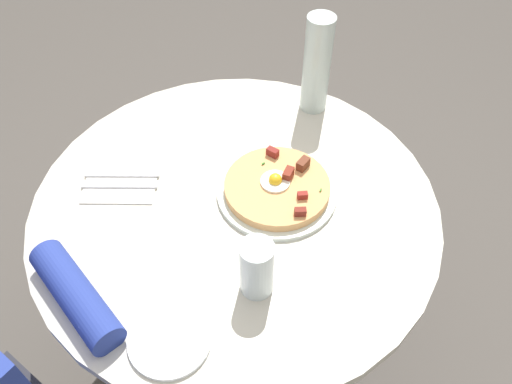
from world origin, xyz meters
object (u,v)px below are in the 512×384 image
object	(u,v)px
water_bottle	(317,65)
fork	(122,175)
dining_table	(237,245)
salt_shaker	(89,329)
bread_plate	(170,339)
water_glass	(257,268)
knife	(119,186)
breakfast_pizza	(278,186)
pizza_plate	(277,192)

from	to	relation	value
water_bottle	fork	bearing A→B (deg)	65.73
dining_table	salt_shaker	distance (m)	0.46
dining_table	salt_shaker	world-z (taller)	salt_shaker
dining_table	bread_plate	size ratio (longest dim) A/B	5.95
water_glass	salt_shaker	xyz separation A→B (m)	(0.19, 0.27, -0.04)
water_bottle	salt_shaker	bearing A→B (deg)	92.09
water_bottle	salt_shaker	world-z (taller)	water_bottle
dining_table	water_bottle	bearing A→B (deg)	-83.93
knife	water_bottle	size ratio (longest dim) A/B	0.67
breakfast_pizza	salt_shaker	size ratio (longest dim) A/B	4.92
dining_table	breakfast_pizza	distance (m)	0.22
pizza_plate	salt_shaker	distance (m)	0.51
dining_table	bread_plate	distance (m)	0.40
bread_plate	water_glass	bearing A→B (deg)	-107.89
pizza_plate	breakfast_pizza	bearing A→B (deg)	-102.32
dining_table	knife	distance (m)	0.33
water_glass	salt_shaker	world-z (taller)	water_glass
breakfast_pizza	bread_plate	xyz separation A→B (m)	(-0.05, 0.42, -0.02)
breakfast_pizza	pizza_plate	bearing A→B (deg)	77.68
bread_plate	knife	world-z (taller)	bread_plate
fork	water_bottle	world-z (taller)	water_bottle
salt_shaker	water_glass	bearing A→B (deg)	-124.63
bread_plate	fork	world-z (taller)	bread_plate
water_bottle	bread_plate	bearing A→B (deg)	101.86
water_glass	water_bottle	distance (m)	0.59
dining_table	pizza_plate	bearing A→B (deg)	-128.14
knife	bread_plate	bearing A→B (deg)	113.37
water_bottle	salt_shaker	size ratio (longest dim) A/B	5.39
dining_table	water_bottle	distance (m)	0.51
water_bottle	water_glass	bearing A→B (deg)	111.54
knife	pizza_plate	bearing A→B (deg)	177.78
fork	water_glass	bearing A→B (deg)	137.40
breakfast_pizza	salt_shaker	xyz separation A→B (m)	(0.08, 0.50, 0.00)
fork	water_bottle	xyz separation A→B (m)	(-0.23, -0.50, 0.13)
breakfast_pizza	water_glass	size ratio (longest dim) A/B	1.80
knife	water_bottle	world-z (taller)	water_bottle
dining_table	breakfast_pizza	xyz separation A→B (m)	(-0.06, -0.08, 0.20)
bread_plate	salt_shaker	bearing A→B (deg)	32.56
dining_table	bread_plate	bearing A→B (deg)	108.36
dining_table	water_glass	size ratio (longest dim) A/B	6.88
dining_table	fork	size ratio (longest dim) A/B	5.24
pizza_plate	bread_plate	bearing A→B (deg)	96.84
dining_table	pizza_plate	distance (m)	0.21
pizza_plate	fork	distance (m)	0.38
breakfast_pizza	water_bottle	size ratio (longest dim) A/B	0.91
pizza_plate	water_glass	bearing A→B (deg)	116.03
pizza_plate	knife	xyz separation A→B (m)	(0.31, 0.21, 0.00)
dining_table	pizza_plate	size ratio (longest dim) A/B	3.35
fork	water_glass	distance (m)	0.45
dining_table	breakfast_pizza	size ratio (longest dim) A/B	3.83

